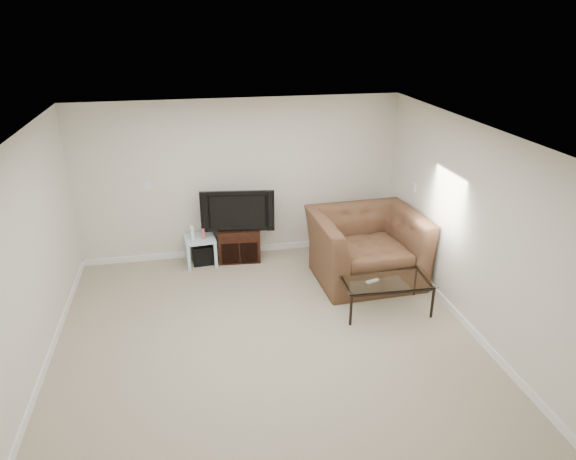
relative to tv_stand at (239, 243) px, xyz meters
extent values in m
plane|color=tan|center=(0.08, -2.28, -0.27)|extent=(5.00, 5.00, 0.00)
plane|color=white|center=(0.08, -2.28, 2.23)|extent=(5.00, 5.00, 0.00)
cube|color=silver|center=(0.08, 0.22, 0.98)|extent=(5.00, 0.02, 2.50)
cube|color=silver|center=(-2.42, -2.28, 0.98)|extent=(0.02, 5.00, 2.50)
cube|color=silver|center=(2.58, -2.28, 0.98)|extent=(0.02, 5.00, 2.50)
cube|color=white|center=(-1.32, 0.21, 0.98)|extent=(0.12, 0.02, 0.12)
cube|color=white|center=(2.56, -0.68, 0.98)|extent=(0.02, 0.09, 0.13)
cube|color=white|center=(2.56, -0.98, 0.03)|extent=(0.02, 0.08, 0.12)
cube|color=black|center=(0.00, -0.04, 0.18)|extent=(0.40, 0.30, 0.05)
imported|color=black|center=(0.00, -0.03, 0.59)|extent=(1.06, 0.34, 0.65)
cube|color=black|center=(-0.59, -0.02, -0.12)|extent=(0.34, 0.34, 0.31)
cube|color=white|center=(-0.72, -0.07, 0.27)|extent=(0.06, 0.15, 0.20)
cube|color=#CC4C4C|center=(-0.56, -0.05, 0.25)|extent=(0.05, 0.13, 0.17)
imported|color=#503E1F|center=(1.76, -0.99, 0.40)|extent=(1.58, 1.07, 1.34)
cube|color=#B2B2B7|center=(1.51, -1.94, 0.20)|extent=(0.19, 0.11, 0.02)
camera|label=1|loc=(-0.69, -7.41, 3.39)|focal=32.00mm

